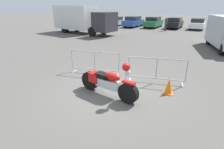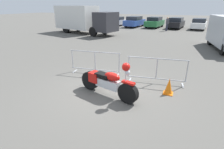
% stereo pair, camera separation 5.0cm
% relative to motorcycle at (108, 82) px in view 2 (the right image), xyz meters
% --- Properties ---
extents(ground_plane, '(120.00, 120.00, 0.00)m').
position_rel_motorcycle_xyz_m(ground_plane, '(-0.12, 0.34, -0.52)').
color(ground_plane, '#54514C').
extents(motorcycle, '(2.37, 0.80, 1.36)m').
position_rel_motorcycle_xyz_m(motorcycle, '(0.00, 0.00, 0.00)').
color(motorcycle, black).
rests_on(motorcycle, ground).
extents(crowd_barrier_near, '(2.36, 0.72, 1.07)m').
position_rel_motorcycle_xyz_m(crowd_barrier_near, '(-1.40, 1.72, 0.04)').
color(crowd_barrier_near, '#9EA0A5').
rests_on(crowd_barrier_near, ground).
extents(crowd_barrier_far, '(2.36, 0.72, 1.07)m').
position_rel_motorcycle_xyz_m(crowd_barrier_far, '(1.40, 1.72, 0.04)').
color(crowd_barrier_far, '#9EA0A5').
rests_on(crowd_barrier_far, ground).
extents(box_truck, '(8.01, 4.02, 2.98)m').
position_rel_motorcycle_xyz_m(box_truck, '(-8.74, 12.62, 1.12)').
color(box_truck, silver).
rests_on(box_truck, ground).
extents(parked_car_maroon, '(2.37, 4.70, 1.53)m').
position_rel_motorcycle_xyz_m(parked_car_maroon, '(-10.85, 21.67, 0.26)').
color(parked_car_maroon, maroon).
rests_on(parked_car_maroon, ground).
extents(parked_car_silver, '(2.11, 4.18, 1.36)m').
position_rel_motorcycle_xyz_m(parked_car_silver, '(-7.94, 21.59, 0.17)').
color(parked_car_silver, '#B7BABF').
rests_on(parked_car_silver, ground).
extents(parked_car_blue, '(2.35, 4.65, 1.52)m').
position_rel_motorcycle_xyz_m(parked_car_blue, '(-5.02, 21.17, 0.25)').
color(parked_car_blue, '#284799').
rests_on(parked_car_blue, ground).
extents(parked_car_green, '(2.28, 4.53, 1.48)m').
position_rel_motorcycle_xyz_m(parked_car_green, '(-2.11, 21.50, 0.23)').
color(parked_car_green, '#236B38').
rests_on(parked_car_green, ground).
extents(parked_car_black, '(2.25, 4.45, 1.45)m').
position_rel_motorcycle_xyz_m(parked_car_black, '(0.80, 21.64, 0.22)').
color(parked_car_black, black).
rests_on(parked_car_black, ground).
extents(parked_car_white, '(2.18, 4.32, 1.41)m').
position_rel_motorcycle_xyz_m(parked_car_white, '(3.72, 21.70, 0.20)').
color(parked_car_white, white).
rests_on(parked_car_white, ground).
extents(pedestrian, '(0.40, 0.40, 1.69)m').
position_rel_motorcycle_xyz_m(pedestrian, '(-0.05, 18.29, 0.40)').
color(pedestrian, '#262838').
rests_on(pedestrian, ground).
extents(traffic_cone, '(0.34, 0.34, 0.59)m').
position_rel_motorcycle_xyz_m(traffic_cone, '(1.98, 0.96, -0.23)').
color(traffic_cone, orange).
rests_on(traffic_cone, ground).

